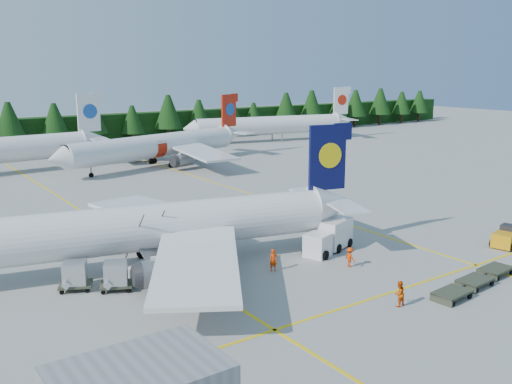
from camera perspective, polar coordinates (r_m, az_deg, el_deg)
ground at (r=47.97m, az=11.08°, el=-6.60°), size 320.00×320.00×0.00m
taxi_stripe_a at (r=56.78m, az=-14.07°, el=-3.74°), size 0.25×120.00×0.01m
taxi_stripe_b at (r=66.20m, az=2.28°, el=-1.08°), size 0.25×120.00×0.01m
taxi_stripe_cross at (r=44.30m, az=16.70°, el=-8.52°), size 80.00×0.25×0.01m
treeline_hedge at (r=118.60m, az=-18.67°, el=5.73°), size 220.00×4.00×6.00m
airliner_navy at (r=44.72m, az=-12.90°, el=-3.79°), size 36.09×29.38×10.63m
airliner_red at (r=90.85m, az=-10.34°, el=4.47°), size 36.17×29.39×10.72m
airliner_far_right at (r=120.70m, az=0.85°, el=6.70°), size 37.67×10.65×11.07m
airstairs at (r=43.67m, az=-9.76°, el=-7.32°), size 4.47×6.07×3.78m
service_truck at (r=49.11m, az=7.23°, el=-4.44°), size 5.69×3.56×2.58m
baggage_tug at (r=54.77m, az=23.82°, el=-4.15°), size 3.43×2.35×1.68m
dolly_train at (r=44.20m, az=21.06°, el=-8.20°), size 9.43×2.89×0.16m
uld_pair at (r=42.03m, az=-15.76°, el=-7.93°), size 5.11×4.16×1.72m
crew_a at (r=44.21m, az=1.75°, el=-6.82°), size 0.72×0.56×1.74m
crew_b at (r=39.12m, az=14.12°, el=-9.83°), size 0.86×0.67×1.75m
crew_c at (r=45.69m, az=9.38°, el=-6.45°), size 0.47×0.67×1.59m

